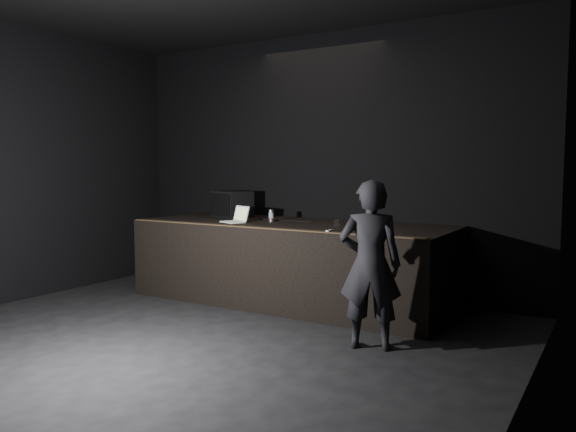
% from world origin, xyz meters
% --- Properties ---
extents(ground, '(7.00, 7.00, 0.00)m').
position_xyz_m(ground, '(0.00, 0.00, 0.00)').
color(ground, black).
rests_on(ground, ground).
extents(room_walls, '(6.10, 7.10, 3.52)m').
position_xyz_m(room_walls, '(0.00, 0.00, 2.02)').
color(room_walls, black).
rests_on(room_walls, ground).
extents(stage_riser, '(4.00, 1.50, 1.00)m').
position_xyz_m(stage_riser, '(0.00, 2.73, 0.50)').
color(stage_riser, black).
rests_on(stage_riser, ground).
extents(riser_lip, '(3.92, 0.10, 0.01)m').
position_xyz_m(riser_lip, '(0.00, 2.02, 1.01)').
color(riser_lip, brown).
rests_on(riser_lip, stage_riser).
extents(stage_monitor, '(0.65, 0.56, 0.36)m').
position_xyz_m(stage_monitor, '(-1.15, 3.01, 1.18)').
color(stage_monitor, black).
rests_on(stage_monitor, stage_riser).
extents(cable, '(0.81, 0.04, 0.02)m').
position_xyz_m(cable, '(-0.19, 2.86, 1.01)').
color(cable, black).
rests_on(cable, stage_riser).
extents(laptop, '(0.37, 0.36, 0.20)m').
position_xyz_m(laptop, '(-0.65, 2.43, 1.05)').
color(laptop, white).
rests_on(laptop, stage_riser).
extents(beer_can, '(0.07, 0.07, 0.16)m').
position_xyz_m(beer_can, '(-0.30, 2.71, 1.08)').
color(beer_can, silver).
rests_on(beer_can, stage_riser).
extents(plastic_cup, '(0.07, 0.07, 0.09)m').
position_xyz_m(plastic_cup, '(0.70, 2.58, 1.04)').
color(plastic_cup, white).
rests_on(plastic_cup, stage_riser).
extents(wii_remote, '(0.03, 0.13, 0.02)m').
position_xyz_m(wii_remote, '(0.87, 2.08, 1.01)').
color(wii_remote, silver).
rests_on(wii_remote, stage_riser).
extents(person, '(0.67, 0.55, 1.59)m').
position_xyz_m(person, '(1.58, 1.50, 0.79)').
color(person, black).
rests_on(person, ground).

